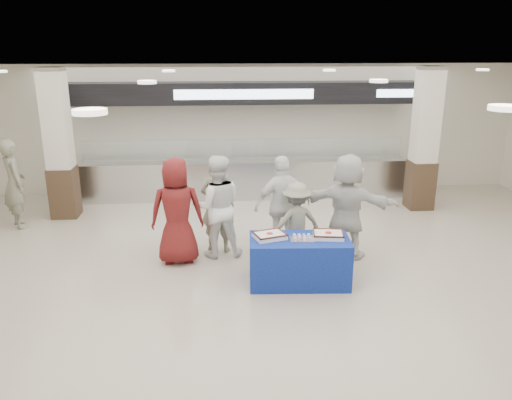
{
  "coord_description": "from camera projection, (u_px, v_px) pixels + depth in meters",
  "views": [
    {
      "loc": [
        -0.61,
        -6.56,
        3.61
      ],
      "look_at": [
        0.01,
        1.6,
        1.08
      ],
      "focal_mm": 35.0,
      "sensor_mm": 36.0,
      "label": 1
    }
  ],
  "objects": [
    {
      "name": "ground",
      "position": [
        264.0,
        301.0,
        7.36
      ],
      "size": [
        14.0,
        14.0,
        0.0
      ],
      "primitive_type": "plane",
      "color": "#BDB4A1",
      "rests_on": "ground"
    },
    {
      "name": "serving_line",
      "position": [
        244.0,
        151.0,
        12.16
      ],
      "size": [
        8.7,
        0.85,
        2.8
      ],
      "color": "silver",
      "rests_on": "ground"
    },
    {
      "name": "column_left",
      "position": [
        59.0,
        148.0,
        10.62
      ],
      "size": [
        0.55,
        0.55,
        3.2
      ],
      "color": "#362518",
      "rests_on": "ground"
    },
    {
      "name": "column_right",
      "position": [
        424.0,
        143.0,
        11.2
      ],
      "size": [
        0.55,
        0.55,
        3.2
      ],
      "color": "#362518",
      "rests_on": "ground"
    },
    {
      "name": "display_table",
      "position": [
        299.0,
        261.0,
        7.84
      ],
      "size": [
        1.59,
        0.87,
        0.75
      ],
      "primitive_type": "cube",
      "rotation": [
        0.0,
        0.0,
        -0.06
      ],
      "color": "#163198",
      "rests_on": "ground"
    },
    {
      "name": "sheet_cake_left",
      "position": [
        270.0,
        235.0,
        7.74
      ],
      "size": [
        0.55,
        0.48,
        0.1
      ],
      "color": "white",
      "rests_on": "display_table"
    },
    {
      "name": "sheet_cake_right",
      "position": [
        328.0,
        234.0,
        7.77
      ],
      "size": [
        0.51,
        0.43,
        0.1
      ],
      "color": "white",
      "rests_on": "display_table"
    },
    {
      "name": "cupcake_tray",
      "position": [
        302.0,
        238.0,
        7.69
      ],
      "size": [
        0.38,
        0.29,
        0.06
      ],
      "color": "#B0AFB4",
      "rests_on": "display_table"
    },
    {
      "name": "civilian_maroon",
      "position": [
        177.0,
        211.0,
        8.46
      ],
      "size": [
        0.95,
        0.66,
        1.85
      ],
      "primitive_type": "imported",
      "rotation": [
        0.0,
        0.0,
        3.22
      ],
      "color": "maroon",
      "rests_on": "ground"
    },
    {
      "name": "soldier_a",
      "position": [
        217.0,
        206.0,
        8.96
      ],
      "size": [
        0.73,
        0.59,
        1.72
      ],
      "primitive_type": "imported",
      "rotation": [
        0.0,
        0.0,
        2.82
      ],
      "color": "gray",
      "rests_on": "ground"
    },
    {
      "name": "chef_tall",
      "position": [
        217.0,
        206.0,
        8.74
      ],
      "size": [
        0.94,
        0.77,
        1.83
      ],
      "primitive_type": "imported",
      "rotation": [
        0.0,
        0.0,
        3.22
      ],
      "color": "white",
      "rests_on": "ground"
    },
    {
      "name": "chef_short",
      "position": [
        283.0,
        205.0,
        8.89
      ],
      "size": [
        1.12,
        0.68,
        1.79
      ],
      "primitive_type": "imported",
      "rotation": [
        0.0,
        0.0,
        3.39
      ],
      "color": "white",
      "rests_on": "ground"
    },
    {
      "name": "soldier_b",
      "position": [
        296.0,
        222.0,
        8.6
      ],
      "size": [
        1.01,
        0.73,
        1.4
      ],
      "primitive_type": "imported",
      "rotation": [
        0.0,
        0.0,
        3.39
      ],
      "color": "gray",
      "rests_on": "ground"
    },
    {
      "name": "civilian_white",
      "position": [
        347.0,
        206.0,
        8.68
      ],
      "size": [
        1.82,
        1.19,
        1.88
      ],
      "primitive_type": "imported",
      "rotation": [
        0.0,
        0.0,
        2.74
      ],
      "color": "silver",
      "rests_on": "ground"
    },
    {
      "name": "soldier_bg",
      "position": [
        14.0,
        184.0,
        10.17
      ],
      "size": [
        0.75,
        0.8,
        1.84
      ],
      "primitive_type": "imported",
      "rotation": [
        0.0,
        0.0,
        2.18
      ],
      "color": "gray",
      "rests_on": "ground"
    }
  ]
}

